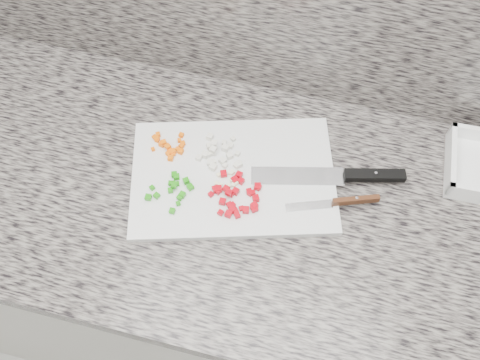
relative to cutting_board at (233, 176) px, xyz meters
name	(u,v)px	position (x,y,z in m)	size (l,w,h in m)	color
cabinet	(250,279)	(0.05, -0.04, -0.48)	(3.92, 0.62, 0.86)	silver
countertop	(253,203)	(0.05, -0.04, -0.03)	(3.96, 0.64, 0.04)	slate
cutting_board	(233,176)	(0.00, 0.00, 0.00)	(0.42, 0.28, 0.01)	silver
carrot_pile	(170,146)	(-0.15, 0.03, 0.01)	(0.08, 0.07, 0.02)	#F26205
onion_pile	(219,154)	(-0.04, 0.04, 0.01)	(0.10, 0.09, 0.02)	silver
green_pepper_pile	(174,189)	(-0.11, -0.06, 0.01)	(0.09, 0.09, 0.02)	#1B880C
red_pepper_pile	(236,195)	(0.02, -0.05, 0.01)	(0.11, 0.11, 0.02)	#B8020F
garlic_pile	(228,180)	(-0.01, -0.02, 0.01)	(0.05, 0.05, 0.01)	#F4EFBD
chef_knife	(348,176)	(0.23, 0.05, 0.01)	(0.31, 0.11, 0.02)	silver
paring_knife	(344,202)	(0.23, -0.01, 0.01)	(0.18, 0.08, 0.02)	silver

